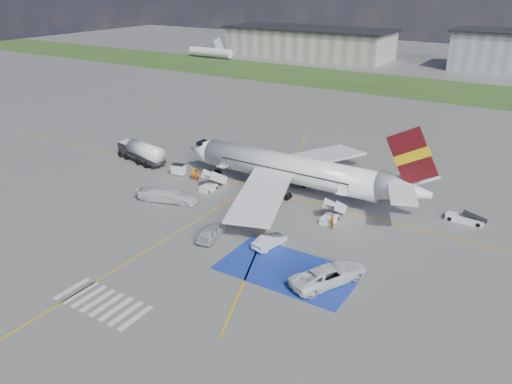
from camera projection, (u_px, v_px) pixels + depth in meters
ground at (230, 230)px, 58.99m from camera, size 400.00×400.00×0.00m
grass_strip at (434, 89)px, 132.84m from camera, size 400.00×30.00×0.01m
taxiway_line_main at (280, 196)px, 68.32m from camera, size 120.00×0.20×0.01m
taxiway_line_cross at (139, 255)px, 53.66m from camera, size 0.20×60.00×0.01m
taxiway_line_diag at (280, 196)px, 68.32m from camera, size 20.71×56.45×0.01m
staging_box at (288, 270)px, 51.00m from camera, size 14.00×8.00×0.01m
crosswalk at (102, 303)px, 45.87m from camera, size 9.00×4.00×0.01m
terminal_west at (308, 43)px, 184.91m from camera, size 60.00×22.00×10.00m
airliner at (298, 170)px, 67.79m from camera, size 36.81×32.95×11.92m
airstairs_fwd at (210, 185)px, 70.15m from camera, size 1.90×5.20×3.60m
airstairs_aft at (331, 216)px, 61.11m from camera, size 1.90×5.20×3.60m
fuel_tanker at (142, 153)px, 80.26m from camera, size 10.29×4.72×3.40m
gpu_cart at (178, 170)px, 75.32m from camera, size 2.19×1.62×1.67m
belt_loader at (465, 219)px, 60.89m from camera, size 4.74×1.86×1.41m
car_silver_a at (211, 232)px, 56.86m from camera, size 2.99×5.32×1.71m
car_silver_b at (270, 241)px, 55.13m from camera, size 2.39×4.63×1.45m
van_white_a at (329, 272)px, 48.49m from camera, size 5.45×6.99×2.38m
van_white_b at (168, 193)px, 66.17m from camera, size 6.73×4.36×2.45m
crew_fwd at (193, 174)px, 73.33m from camera, size 0.78×0.82×1.88m
crew_nose at (196, 175)px, 72.96m from camera, size 0.98×1.12×1.94m
crew_aft at (332, 221)px, 59.09m from camera, size 0.91×1.16×1.83m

